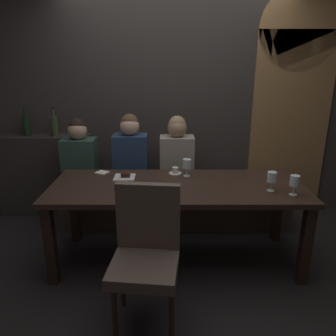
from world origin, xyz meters
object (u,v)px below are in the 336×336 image
(banquette_bench, at_px, (174,205))
(wine_glass_center_front, at_px, (186,165))
(diner_far_end, at_px, (176,154))
(espresso_cup, at_px, (174,171))
(diner_redhead, at_px, (78,155))
(diner_bearded, at_px, (129,154))
(wine_glass_far_right, at_px, (271,177))
(wine_bottle_dark_red, at_px, (25,125))
(dining_table, at_px, (176,194))
(dessert_plate, at_px, (124,176))
(chair_near_side, at_px, (145,248))
(wine_bottle_pale_label, at_px, (53,126))
(wine_glass_end_right, at_px, (293,181))

(banquette_bench, relative_size, wine_glass_center_front, 15.24)
(diner_far_end, bearing_deg, espresso_cup, -93.63)
(diner_redhead, relative_size, diner_bearded, 0.93)
(diner_redhead, relative_size, wine_glass_far_right, 4.57)
(wine_bottle_dark_red, bearing_deg, wine_glass_center_front, -24.57)
(dining_table, bearing_deg, diner_bearded, 125.17)
(diner_far_end, height_order, wine_glass_center_front, diner_far_end)
(dining_table, xyz_separation_m, dessert_plate, (-0.48, 0.18, 0.10))
(banquette_bench, relative_size, chair_near_side, 2.55)
(wine_bottle_pale_label, height_order, wine_glass_center_front, wine_bottle_pale_label)
(dining_table, distance_m, espresso_cup, 0.31)
(banquette_bench, height_order, wine_bottle_dark_red, wine_bottle_dark_red)
(banquette_bench, distance_m, chair_near_side, 1.48)
(diner_far_end, bearing_deg, dining_table, -91.18)
(wine_bottle_dark_red, xyz_separation_m, dessert_plate, (1.23, -0.87, -0.32))
(dining_table, height_order, diner_bearded, diner_bearded)
(wine_bottle_dark_red, xyz_separation_m, wine_glass_end_right, (2.64, -1.28, -0.21))
(diner_far_end, bearing_deg, dessert_plate, -133.21)
(dessert_plate, bearing_deg, wine_bottle_dark_red, 144.71)
(espresso_cup, bearing_deg, wine_glass_center_front, -33.01)
(chair_near_side, relative_size, dessert_plate, 5.16)
(banquette_bench, xyz_separation_m, diner_bearded, (-0.48, -0.02, 0.60))
(dessert_plate, bearing_deg, dining_table, -20.36)
(banquette_bench, xyz_separation_m, wine_glass_end_right, (0.93, -0.93, 0.63))
(banquette_bench, relative_size, wine_glass_far_right, 15.24)
(diner_redhead, bearing_deg, chair_near_side, -60.88)
(banquette_bench, bearing_deg, espresso_cup, -91.62)
(banquette_bench, height_order, wine_bottle_pale_label, wine_bottle_pale_label)
(dessert_plate, bearing_deg, wine_bottle_pale_label, 136.93)
(dining_table, xyz_separation_m, chair_near_side, (-0.23, -0.72, -0.09))
(diner_redhead, xyz_separation_m, dessert_plate, (0.56, -0.55, -0.05))
(diner_far_end, relative_size, wine_bottle_pale_label, 2.40)
(wine_glass_end_right, distance_m, espresso_cup, 1.08)
(wine_glass_center_front, bearing_deg, wine_bottle_pale_label, 151.71)
(chair_near_side, distance_m, wine_bottle_pale_label, 2.14)
(wine_bottle_dark_red, distance_m, wine_glass_center_front, 2.00)
(diner_redhead, height_order, diner_far_end, diner_far_end)
(espresso_cup, bearing_deg, dessert_plate, -166.14)
(diner_bearded, height_order, wine_glass_center_front, diner_bearded)
(dining_table, xyz_separation_m, wine_bottle_dark_red, (-1.71, 1.05, 0.42))
(diner_bearded, height_order, dessert_plate, diner_bearded)
(chair_near_side, bearing_deg, wine_bottle_dark_red, 129.89)
(diner_redhead, xyz_separation_m, wine_glass_end_right, (1.96, -0.96, 0.05))
(banquette_bench, height_order, espresso_cup, espresso_cup)
(diner_bearded, xyz_separation_m, wine_bottle_pale_label, (-0.89, 0.33, 0.24))
(wine_bottle_pale_label, relative_size, dessert_plate, 1.72)
(wine_glass_center_front, bearing_deg, wine_bottle_dark_red, 155.43)
(banquette_bench, relative_size, wine_bottle_pale_label, 7.67)
(dining_table, distance_m, wine_bottle_pale_label, 1.76)
(banquette_bench, height_order, diner_bearded, diner_bearded)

